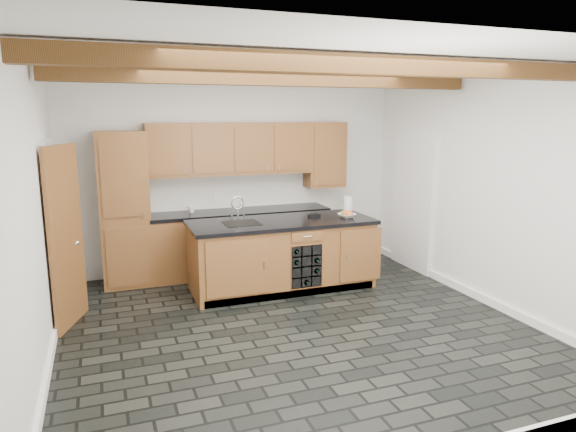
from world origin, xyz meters
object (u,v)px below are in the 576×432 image
at_px(kitchen_scale, 314,215).
at_px(paper_towel, 348,204).
at_px(island, 282,254).
at_px(fruit_bowl, 347,216).

distance_m(kitchen_scale, paper_towel, 0.64).
height_order(island, kitchen_scale, kitchen_scale).
distance_m(fruit_bowl, paper_towel, 0.47).
bearing_deg(paper_towel, fruit_bowl, -118.34).
bearing_deg(kitchen_scale, fruit_bowl, -38.12).
distance_m(island, paper_towel, 1.29).
relative_size(island, fruit_bowl, 10.70).
relative_size(island, kitchen_scale, 14.52).
relative_size(island, paper_towel, 11.57).
height_order(kitchen_scale, fruit_bowl, fruit_bowl).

